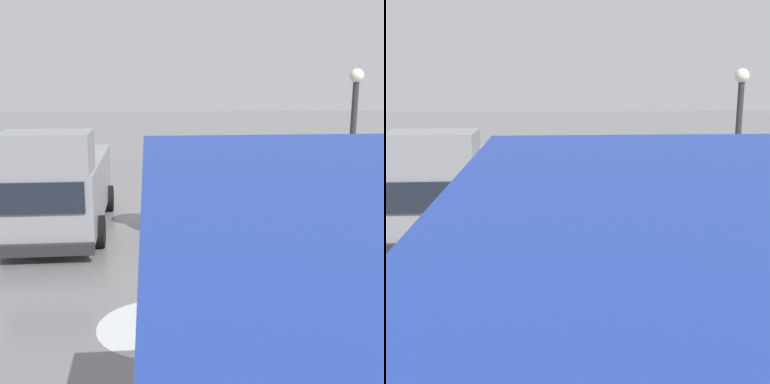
% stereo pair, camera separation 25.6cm
% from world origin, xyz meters
% --- Properties ---
extents(ground_plane, '(90.00, 90.00, 0.00)m').
position_xyz_m(ground_plane, '(0.00, 0.00, 0.00)').
color(ground_plane, slate).
extents(slush_patch_near_cluster, '(2.70, 2.70, 0.01)m').
position_xyz_m(slush_patch_near_cluster, '(-1.52, 6.31, 0.00)').
color(slush_patch_near_cluster, '#999BA0').
rests_on(slush_patch_near_cluster, ground).
extents(slush_patch_under_van, '(1.86, 1.86, 0.01)m').
position_xyz_m(slush_patch_under_van, '(0.95, 5.86, 0.00)').
color(slush_patch_under_van, silver).
rests_on(slush_patch_under_van, ground).
extents(cargo_van_parked_right, '(2.29, 5.39, 2.60)m').
position_xyz_m(cargo_van_parked_right, '(3.26, 0.72, 1.18)').
color(cargo_van_parked_right, gray).
rests_on(cargo_van_parked_right, ground).
extents(shopping_cart_vendor, '(0.76, 0.94, 1.02)m').
position_xyz_m(shopping_cart_vendor, '(-0.46, 0.47, 0.57)').
color(shopping_cart_vendor, '#1951B2').
rests_on(shopping_cart_vendor, ground).
extents(hand_dolly_boxes, '(0.73, 0.84, 1.32)m').
position_xyz_m(hand_dolly_boxes, '(0.72, 0.48, 0.69)').
color(hand_dolly_boxes, '#515156').
rests_on(hand_dolly_boxes, ground).
extents(pedestrian_pink_side, '(1.04, 1.04, 2.15)m').
position_xyz_m(pedestrian_pink_side, '(-0.93, -0.86, 1.57)').
color(pedestrian_pink_side, black).
rests_on(pedestrian_pink_side, ground).
extents(pedestrian_black_side, '(1.04, 1.04, 2.15)m').
position_xyz_m(pedestrian_black_side, '(0.73, 1.36, 1.57)').
color(pedestrian_black_side, black).
rests_on(pedestrian_black_side, ground).
extents(street_lamp, '(0.28, 0.28, 3.86)m').
position_xyz_m(street_lamp, '(-2.98, 3.00, 2.37)').
color(street_lamp, '#2D2D33').
rests_on(street_lamp, ground).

